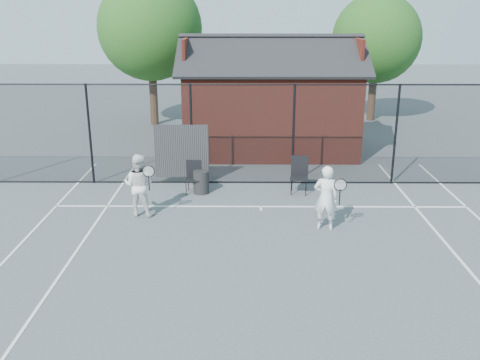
{
  "coord_description": "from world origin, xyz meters",
  "views": [
    {
      "loc": [
        -0.46,
        -10.35,
        5.09
      ],
      "look_at": [
        -0.55,
        1.92,
        1.1
      ],
      "focal_mm": 40.0,
      "sensor_mm": 36.0,
      "label": 1
    }
  ],
  "objects_px": {
    "waste_bin": "(201,182)",
    "chair_right": "(299,176)",
    "player_front": "(326,198)",
    "clubhouse": "(270,107)",
    "player_back": "(139,185)",
    "chair_left": "(193,178)"
  },
  "relations": [
    {
      "from": "clubhouse",
      "to": "chair_right",
      "type": "relative_size",
      "value": 6.33
    },
    {
      "from": "waste_bin",
      "to": "chair_right",
      "type": "bearing_deg",
      "value": 0.0
    },
    {
      "from": "clubhouse",
      "to": "waste_bin",
      "type": "distance_m",
      "value": 5.51
    },
    {
      "from": "chair_left",
      "to": "chair_right",
      "type": "bearing_deg",
      "value": 4.27
    },
    {
      "from": "chair_left",
      "to": "waste_bin",
      "type": "bearing_deg",
      "value": 4.27
    },
    {
      "from": "player_front",
      "to": "chair_right",
      "type": "relative_size",
      "value": 1.54
    },
    {
      "from": "clubhouse",
      "to": "player_front",
      "type": "height_order",
      "value": "clubhouse"
    },
    {
      "from": "chair_left",
      "to": "player_back",
      "type": "bearing_deg",
      "value": -121.49
    },
    {
      "from": "player_front",
      "to": "player_back",
      "type": "bearing_deg",
      "value": 168.96
    },
    {
      "from": "player_back",
      "to": "chair_left",
      "type": "distance_m",
      "value": 2.11
    },
    {
      "from": "player_back",
      "to": "waste_bin",
      "type": "height_order",
      "value": "player_back"
    },
    {
      "from": "chair_left",
      "to": "player_front",
      "type": "bearing_deg",
      "value": -33.1
    },
    {
      "from": "player_front",
      "to": "waste_bin",
      "type": "xyz_separation_m",
      "value": [
        -3.16,
        2.58,
        -0.46
      ]
    },
    {
      "from": "clubhouse",
      "to": "chair_left",
      "type": "height_order",
      "value": "clubhouse"
    },
    {
      "from": "player_front",
      "to": "player_back",
      "type": "relative_size",
      "value": 0.98
    },
    {
      "from": "clubhouse",
      "to": "player_back",
      "type": "bearing_deg",
      "value": -118.72
    },
    {
      "from": "player_front",
      "to": "chair_left",
      "type": "relative_size",
      "value": 1.74
    },
    {
      "from": "player_front",
      "to": "waste_bin",
      "type": "relative_size",
      "value": 2.4
    },
    {
      "from": "clubhouse",
      "to": "player_front",
      "type": "distance_m",
      "value": 7.59
    },
    {
      "from": "player_front",
      "to": "player_back",
      "type": "distance_m",
      "value": 4.68
    },
    {
      "from": "clubhouse",
      "to": "chair_right",
      "type": "height_order",
      "value": "clubhouse"
    },
    {
      "from": "chair_left",
      "to": "clubhouse",
      "type": "bearing_deg",
      "value": 68.23
    }
  ]
}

